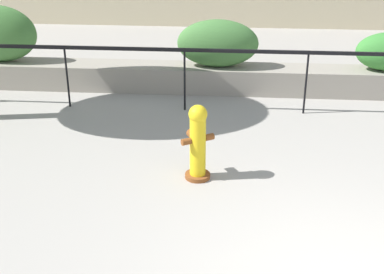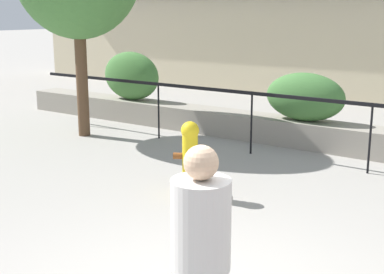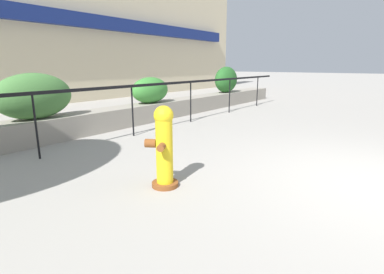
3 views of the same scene
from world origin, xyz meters
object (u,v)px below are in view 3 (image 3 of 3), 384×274
(hedge_bush_1, at_px, (34,96))
(hedge_bush_3, at_px, (226,80))
(fire_hydrant, at_px, (164,146))
(hedge_bush_2, at_px, (150,90))

(hedge_bush_1, xyz_separation_m, hedge_bush_3, (7.49, 0.00, 0.04))
(hedge_bush_3, bearing_deg, fire_hydrant, -154.57)
(hedge_bush_1, xyz_separation_m, hedge_bush_2, (3.27, 0.00, -0.09))
(hedge_bush_1, relative_size, hedge_bush_3, 1.25)
(hedge_bush_3, bearing_deg, hedge_bush_1, 180.00)
(fire_hydrant, bearing_deg, hedge_bush_1, 87.84)
(hedge_bush_2, distance_m, fire_hydrant, 4.99)
(hedge_bush_2, relative_size, fire_hydrant, 1.19)
(hedge_bush_3, distance_m, fire_hydrant, 8.45)
(hedge_bush_1, bearing_deg, hedge_bush_2, 0.00)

